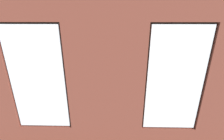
% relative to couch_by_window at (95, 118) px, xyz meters
% --- Properties ---
extents(ground_plane, '(6.98, 6.54, 0.10)m').
position_rel_couch_by_window_xyz_m(ground_plane, '(-0.33, -2.24, -0.38)').
color(ground_plane, brown).
extents(brick_wall_with_windows, '(6.38, 0.30, 3.55)m').
position_rel_couch_by_window_xyz_m(brick_wall_with_windows, '(-0.33, 0.65, 1.44)').
color(brick_wall_with_windows, brown).
rests_on(brick_wall_with_windows, ground_plane).
extents(white_wall_right, '(0.10, 5.54, 3.55)m').
position_rel_couch_by_window_xyz_m(white_wall_right, '(2.81, -2.04, 1.44)').
color(white_wall_right, silver).
rests_on(white_wall_right, ground_plane).
extents(couch_by_window, '(1.85, 0.87, 0.80)m').
position_rel_couch_by_window_xyz_m(couch_by_window, '(0.00, 0.00, 0.00)').
color(couch_by_window, black).
rests_on(couch_by_window, ground_plane).
extents(couch_left, '(0.92, 2.10, 0.80)m').
position_rel_couch_by_window_xyz_m(couch_left, '(-2.82, -2.23, -0.00)').
color(couch_left, black).
rests_on(couch_left, ground_plane).
extents(coffee_table, '(1.59, 0.87, 0.43)m').
position_rel_couch_by_window_xyz_m(coffee_table, '(-0.52, -2.57, 0.05)').
color(coffee_table, olive).
rests_on(coffee_table, ground_plane).
extents(cup_ceramic, '(0.08, 0.08, 0.09)m').
position_rel_couch_by_window_xyz_m(cup_ceramic, '(-0.32, -2.68, 0.15)').
color(cup_ceramic, '#B23D38').
rests_on(cup_ceramic, coffee_table).
extents(candle_jar, '(0.08, 0.08, 0.10)m').
position_rel_couch_by_window_xyz_m(candle_jar, '(-0.64, -2.44, 0.15)').
color(candle_jar, '#B7333D').
rests_on(candle_jar, coffee_table).
extents(table_plant_small, '(0.14, 0.14, 0.23)m').
position_rel_couch_by_window_xyz_m(table_plant_small, '(-0.04, -2.44, 0.22)').
color(table_plant_small, brown).
rests_on(table_plant_small, coffee_table).
extents(remote_gray, '(0.16, 0.15, 0.02)m').
position_rel_couch_by_window_xyz_m(remote_gray, '(-0.95, -2.72, 0.11)').
color(remote_gray, '#59595B').
rests_on(remote_gray, coffee_table).
extents(remote_black, '(0.17, 0.07, 0.02)m').
position_rel_couch_by_window_xyz_m(remote_black, '(-0.52, -2.57, 0.11)').
color(remote_black, black).
rests_on(remote_black, coffee_table).
extents(media_console, '(1.08, 0.42, 0.56)m').
position_rel_couch_by_window_xyz_m(media_console, '(2.51, -2.07, -0.05)').
color(media_console, black).
rests_on(media_console, ground_plane).
extents(tv_flatscreen, '(1.07, 0.20, 0.75)m').
position_rel_couch_by_window_xyz_m(tv_flatscreen, '(2.51, -2.07, 0.61)').
color(tv_flatscreen, black).
rests_on(tv_flatscreen, media_console).
extents(papasan_chair, '(1.07, 1.07, 0.68)m').
position_rel_couch_by_window_xyz_m(papasan_chair, '(-0.19, -4.12, 0.11)').
color(papasan_chair, olive).
rests_on(papasan_chair, ground_plane).
extents(potted_plant_by_left_couch, '(0.24, 0.24, 0.46)m').
position_rel_couch_by_window_xyz_m(potted_plant_by_left_couch, '(-2.42, -3.72, -0.02)').
color(potted_plant_by_left_couch, brown).
rests_on(potted_plant_by_left_couch, ground_plane).
extents(potted_plant_beside_window_right, '(0.73, 0.73, 0.98)m').
position_rel_couch_by_window_xyz_m(potted_plant_beside_window_right, '(1.17, 0.10, 0.30)').
color(potted_plant_beside_window_right, '#9E5638').
rests_on(potted_plant_beside_window_right, ground_plane).
extents(potted_plant_near_tv, '(1.02, 0.97, 1.38)m').
position_rel_couch_by_window_xyz_m(potted_plant_near_tv, '(1.97, -1.07, 0.37)').
color(potted_plant_near_tv, brown).
rests_on(potted_plant_near_tv, ground_plane).
extents(potted_plant_corner_near_left, '(0.97, 0.92, 1.36)m').
position_rel_couch_by_window_xyz_m(potted_plant_corner_near_left, '(-2.98, -4.50, 0.55)').
color(potted_plant_corner_near_left, beige).
rests_on(potted_plant_corner_near_left, ground_plane).
extents(potted_plant_mid_room_small, '(0.34, 0.34, 0.56)m').
position_rel_couch_by_window_xyz_m(potted_plant_mid_room_small, '(-1.47, -2.89, 0.05)').
color(potted_plant_mid_room_small, brown).
rests_on(potted_plant_mid_room_small, ground_plane).
extents(potted_plant_between_couches, '(0.74, 0.74, 0.93)m').
position_rel_couch_by_window_xyz_m(potted_plant_between_couches, '(-1.37, -0.05, 0.29)').
color(potted_plant_between_couches, beige).
rests_on(potted_plant_between_couches, ground_plane).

